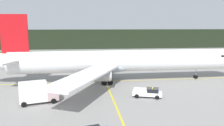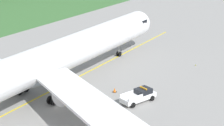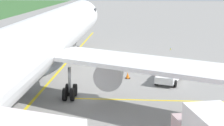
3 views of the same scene
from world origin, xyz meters
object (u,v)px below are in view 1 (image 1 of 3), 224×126
Objects in this scene: catering_truck at (37,92)px; apron_cone at (146,88)px; ops_pickup_truck at (148,93)px; airliner at (117,61)px.

apron_cone is at bearing 15.99° from catering_truck.
ops_pickup_truck is 20.00m from catering_truck.
airliner is 10.50× the size of ops_pickup_truck.
apron_cone is (5.07, -8.31, -4.48)m from airliner.
catering_truck is at bearing -164.01° from apron_cone.
airliner is 10.72m from apron_cone.
apron_cone is (20.78, 5.95, -1.63)m from catering_truck.
airliner reaches higher than ops_pickup_truck.
catering_truck is 21.67m from apron_cone.
catering_truck is at bearing -137.75° from airliner.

